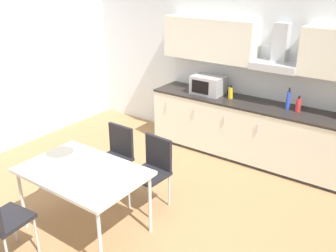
{
  "coord_description": "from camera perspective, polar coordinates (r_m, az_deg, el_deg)",
  "views": [
    {
      "loc": [
        2.45,
        -2.52,
        2.67
      ],
      "look_at": [
        0.14,
        0.72,
        1.0
      ],
      "focal_mm": 40.0,
      "sensor_mm": 36.0,
      "label": 1
    }
  ],
  "objects": [
    {
      "name": "backsplash_tile",
      "position": [
        5.68,
        16.36,
        6.03
      ],
      "size": [
        3.59,
        0.02,
        0.47
      ],
      "primitive_type": "cube",
      "color": "silver",
      "rests_on": "kitchen_counter"
    },
    {
      "name": "pendant_lamp",
      "position": [
        3.64,
        -14.21,
        6.45
      ],
      "size": [
        0.32,
        0.32,
        0.22
      ],
      "primitive_type": "cone",
      "color": "silver"
    },
    {
      "name": "upper_wall_cabinets",
      "position": [
        5.41,
        16.45,
        11.41
      ],
      "size": [
        3.59,
        0.4,
        0.62
      ],
      "color": "silver"
    },
    {
      "name": "dining_table",
      "position": [
        4.03,
        -12.86,
        -7.19
      ],
      "size": [
        1.3,
        0.87,
        0.75
      ],
      "color": "silver",
      "rests_on": "ground_plane"
    },
    {
      "name": "chair_far_left",
      "position": [
        4.78,
        -7.89,
        -4.03
      ],
      "size": [
        0.4,
        0.4,
        0.87
      ],
      "color": "black",
      "rests_on": "ground_plane"
    },
    {
      "name": "microwave",
      "position": [
        5.83,
        6.12,
        6.24
      ],
      "size": [
        0.48,
        0.35,
        0.28
      ],
      "color": "#ADADB2",
      "rests_on": "kitchen_counter"
    },
    {
      "name": "wall_back",
      "position": [
        5.95,
        10.25,
        9.01
      ],
      "size": [
        6.6,
        0.1,
        2.58
      ],
      "primitive_type": "cube",
      "color": "silver",
      "rests_on": "ground_plane"
    },
    {
      "name": "kitchen_counter",
      "position": [
        5.64,
        14.56,
        -1.23
      ],
      "size": [
        3.61,
        0.65,
        0.89
      ],
      "color": "#333333",
      "rests_on": "ground_plane"
    },
    {
      "name": "bottle_red",
      "position": [
        5.35,
        19.25,
        3.04
      ],
      "size": [
        0.07,
        0.07,
        0.22
      ],
      "color": "red",
      "rests_on": "kitchen_counter"
    },
    {
      "name": "bottle_blue",
      "position": [
        5.39,
        17.85,
        3.76
      ],
      "size": [
        0.06,
        0.06,
        0.31
      ],
      "color": "blue",
      "rests_on": "kitchen_counter"
    },
    {
      "name": "ground_plane",
      "position": [
        4.42,
        -7.16,
        -14.77
      ],
      "size": [
        8.25,
        8.03,
        0.02
      ],
      "primitive_type": "cube",
      "color": "#9E754C"
    },
    {
      "name": "bottle_yellow",
      "position": [
        5.67,
        9.54,
        5.03
      ],
      "size": [
        0.07,
        0.07,
        0.2
      ],
      "color": "yellow",
      "rests_on": "kitchen_counter"
    },
    {
      "name": "chair_far_right",
      "position": [
        4.44,
        -2.27,
        -6.06
      ],
      "size": [
        0.43,
        0.43,
        0.87
      ],
      "color": "black",
      "rests_on": "ground_plane"
    }
  ]
}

